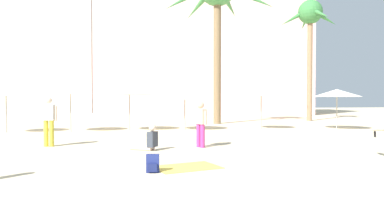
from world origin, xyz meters
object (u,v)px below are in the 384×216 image
cafe_umbrella_1 (185,95)px  person_near_left (148,141)px  cafe_umbrella_0 (261,92)px  person_near_right (201,122)px  cafe_umbrella_3 (6,91)px  backpack (153,164)px  cafe_umbrella_6 (337,93)px  person_mid_center (49,119)px  cafe_umbrella_2 (70,90)px  beach_towel (187,167)px  cafe_umbrella_4 (129,90)px  palm_tree_left (310,21)px

cafe_umbrella_1 → person_near_left: cafe_umbrella_1 is taller
cafe_umbrella_0 → person_near_right: size_ratio=1.44×
cafe_umbrella_3 → backpack: 12.89m
cafe_umbrella_0 → person_near_left: bearing=-131.6°
cafe_umbrella_1 → cafe_umbrella_6: bearing=-6.2°
cafe_umbrella_6 → cafe_umbrella_3: bearing=178.0°
backpack → person_mid_center: size_ratio=0.24×
cafe_umbrella_1 → cafe_umbrella_2: cafe_umbrella_2 is taller
cafe_umbrella_0 → beach_towel: cafe_umbrella_0 is taller
cafe_umbrella_3 → backpack: size_ratio=5.71×
cafe_umbrella_3 → backpack: cafe_umbrella_3 is taller
cafe_umbrella_4 → cafe_umbrella_6: 11.51m
beach_towel → person_mid_center: bearing=134.4°
backpack → cafe_umbrella_2: bearing=-155.1°
cafe_umbrella_3 → cafe_umbrella_4: cafe_umbrella_4 is taller
cafe_umbrella_2 → person_mid_center: (0.39, -5.82, -1.23)m
cafe_umbrella_2 → cafe_umbrella_4: size_ratio=1.00×
cafe_umbrella_3 → person_near_left: (7.00, -7.09, -1.83)m
backpack → person_near_left: bearing=-174.5°
cafe_umbrella_0 → cafe_umbrella_3: size_ratio=0.97×
beach_towel → cafe_umbrella_3: bearing=127.9°
cafe_umbrella_2 → beach_towel: size_ratio=1.54×
palm_tree_left → person_near_left: 20.57m
person_mid_center → person_near_left: size_ratio=1.86×
palm_tree_left → backpack: bearing=-125.9°
cafe_umbrella_2 → person_near_left: size_ratio=2.55×
cafe_umbrella_2 → person_near_right: bearing=-49.9°
backpack → person_near_left: (-0.04, 3.54, 0.11)m
beach_towel → palm_tree_left: bearing=55.2°
cafe_umbrella_6 → person_mid_center: size_ratio=1.48×
cafe_umbrella_1 → backpack: (-2.08, -10.92, -1.73)m
cafe_umbrella_0 → cafe_umbrella_1: cafe_umbrella_0 is taller
beach_towel → backpack: size_ratio=3.75×
cafe_umbrella_4 → beach_towel: 10.91m
cafe_umbrella_2 → person_mid_center: size_ratio=1.37×
palm_tree_left → cafe_umbrella_4: 16.31m
cafe_umbrella_6 → person_near_right: (-8.75, -6.03, -1.17)m
cafe_umbrella_0 → person_near_left: size_ratio=2.44×
cafe_umbrella_4 → person_near_right: cafe_umbrella_4 is taller
cafe_umbrella_0 → palm_tree_left: bearing=47.0°
cafe_umbrella_1 → cafe_umbrella_0: bearing=-1.0°
cafe_umbrella_2 → backpack: cafe_umbrella_2 is taller
cafe_umbrella_1 → cafe_umbrella_4: size_ratio=1.04×
cafe_umbrella_3 → backpack: (7.05, -10.62, -1.93)m
cafe_umbrella_3 → person_mid_center: cafe_umbrella_3 is taller
palm_tree_left → person_near_right: size_ratio=5.89×
cafe_umbrella_2 → cafe_umbrella_0: bearing=0.3°
cafe_umbrella_6 → cafe_umbrella_4: bearing=174.9°
cafe_umbrella_3 → beach_towel: (7.90, -10.16, -2.13)m
cafe_umbrella_3 → cafe_umbrella_6: cafe_umbrella_3 is taller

